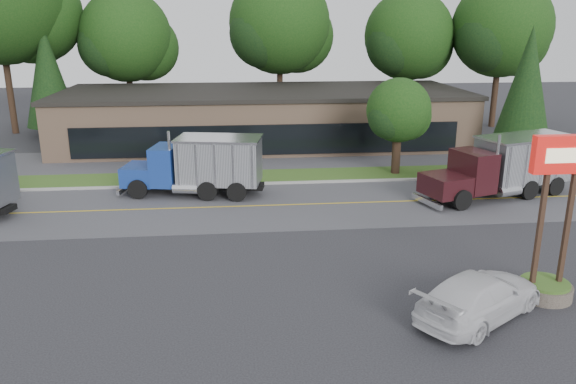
# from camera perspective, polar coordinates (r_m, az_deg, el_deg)

# --- Properties ---
(ground) EXTENTS (140.00, 140.00, 0.00)m
(ground) POSITION_cam_1_polar(r_m,az_deg,el_deg) (22.07, -3.70, -8.81)
(ground) COLOR #39393F
(ground) RESTS_ON ground
(road) EXTENTS (60.00, 8.00, 0.02)m
(road) POSITION_cam_1_polar(r_m,az_deg,el_deg) (30.43, -4.32, -1.46)
(road) COLOR #5C5C61
(road) RESTS_ON ground
(center_line) EXTENTS (60.00, 0.12, 0.01)m
(center_line) POSITION_cam_1_polar(r_m,az_deg,el_deg) (30.43, -4.32, -1.46)
(center_line) COLOR gold
(center_line) RESTS_ON ground
(curb) EXTENTS (60.00, 0.30, 0.12)m
(curb) POSITION_cam_1_polar(r_m,az_deg,el_deg) (34.44, -4.51, 0.73)
(curb) COLOR #9E9E99
(curb) RESTS_ON ground
(grass_verge) EXTENTS (60.00, 3.40, 0.03)m
(grass_verge) POSITION_cam_1_polar(r_m,az_deg,el_deg) (36.18, -4.57, 1.51)
(grass_verge) COLOR #386020
(grass_verge) RESTS_ON ground
(far_parking) EXTENTS (60.00, 7.00, 0.02)m
(far_parking) POSITION_cam_1_polar(r_m,az_deg,el_deg) (41.02, -4.73, 3.36)
(far_parking) COLOR #5C5C61
(far_parking) RESTS_ON ground
(strip_mall) EXTENTS (32.00, 12.00, 4.00)m
(strip_mall) POSITION_cam_1_polar(r_m,az_deg,el_deg) (46.58, -2.45, 7.53)
(strip_mall) COLOR tan
(strip_mall) RESTS_ON ground
(bilo_sign) EXTENTS (2.20, 1.90, 5.95)m
(bilo_sign) POSITION_cam_1_polar(r_m,az_deg,el_deg) (21.94, 25.15, -4.88)
(bilo_sign) COLOR #6B6054
(bilo_sign) RESTS_ON ground
(tree_far_a) EXTENTS (12.28, 11.56, 17.52)m
(tree_far_a) POSITION_cam_1_polar(r_m,az_deg,el_deg) (55.51, -27.20, 16.80)
(tree_far_a) COLOR #382619
(tree_far_a) RESTS_ON ground
(tree_far_b) EXTENTS (8.71, 8.20, 12.43)m
(tree_far_b) POSITION_cam_1_polar(r_m,az_deg,el_deg) (54.81, -15.96, 14.56)
(tree_far_b) COLOR #382619
(tree_far_b) RESTS_ON ground
(tree_far_c) EXTENTS (9.90, 9.32, 14.12)m
(tree_far_c) POSITION_cam_1_polar(r_m,az_deg,el_deg) (54.21, -0.70, 16.31)
(tree_far_c) COLOR #382619
(tree_far_c) RESTS_ON ground
(tree_far_d) EXTENTS (8.73, 8.22, 12.45)m
(tree_far_d) POSITION_cam_1_polar(r_m,az_deg,el_deg) (55.58, 12.24, 14.86)
(tree_far_d) COLOR #382619
(tree_far_d) RESTS_ON ground
(tree_far_e) EXTENTS (9.50, 8.94, 13.55)m
(tree_far_e) POSITION_cam_1_polar(r_m,az_deg,el_deg) (56.68, 20.92, 14.91)
(tree_far_e) COLOR #382619
(tree_far_e) RESTS_ON ground
(evergreen_left) EXTENTS (4.27, 4.27, 9.70)m
(evergreen_left) POSITION_cam_1_polar(r_m,az_deg,el_deg) (52.39, -23.22, 10.93)
(evergreen_left) COLOR #382619
(evergreen_left) RESTS_ON ground
(evergreen_right) EXTENTS (4.14, 4.14, 9.41)m
(evergreen_right) POSITION_cam_1_polar(r_m,az_deg,el_deg) (43.33, 23.06, 9.75)
(evergreen_right) COLOR #382619
(evergreen_right) RESTS_ON ground
(tree_verge) EXTENTS (4.37, 4.11, 6.23)m
(tree_verge) POSITION_cam_1_polar(r_m,az_deg,el_deg) (36.94, 11.23, 7.86)
(tree_verge) COLOR #382619
(tree_verge) RESTS_ON ground
(dump_truck_blue) EXTENTS (8.21, 3.96, 3.36)m
(dump_truck_blue) POSITION_cam_1_polar(r_m,az_deg,el_deg) (32.35, -8.86, 2.82)
(dump_truck_blue) COLOR black
(dump_truck_blue) RESTS_ON ground
(dump_truck_maroon) EXTENTS (9.62, 5.18, 3.36)m
(dump_truck_maroon) POSITION_cam_1_polar(r_m,az_deg,el_deg) (34.09, 21.33, 2.58)
(dump_truck_maroon) COLOR black
(dump_truck_maroon) RESTS_ON ground
(rally_car) EXTENTS (5.63, 4.80, 1.55)m
(rally_car) POSITION_cam_1_polar(r_m,az_deg,el_deg) (20.14, 18.88, -9.95)
(rally_car) COLOR silver
(rally_car) RESTS_ON ground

